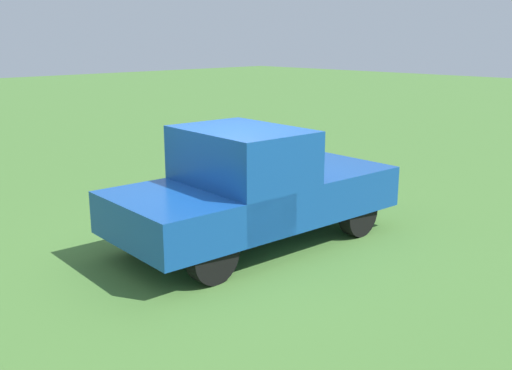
{
  "coord_description": "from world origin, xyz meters",
  "views": [
    {
      "loc": [
        -5.5,
        -6.13,
        3.06
      ],
      "look_at": [
        0.41,
        -0.03,
        0.9
      ],
      "focal_mm": 40.92,
      "sensor_mm": 36.0,
      "label": 1
    }
  ],
  "objects": [
    {
      "name": "ground_plane",
      "position": [
        0.0,
        0.0,
        0.0
      ],
      "size": [
        80.0,
        80.0,
        0.0
      ],
      "primitive_type": "plane",
      "color": "#477533"
    },
    {
      "name": "pickup_truck",
      "position": [
        0.3,
        -0.02,
        0.91
      ],
      "size": [
        4.56,
        2.23,
        1.79
      ],
      "rotation": [
        0.0,
        0.0,
        6.22
      ],
      "color": "black",
      "rests_on": "ground_plane"
    }
  ]
}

